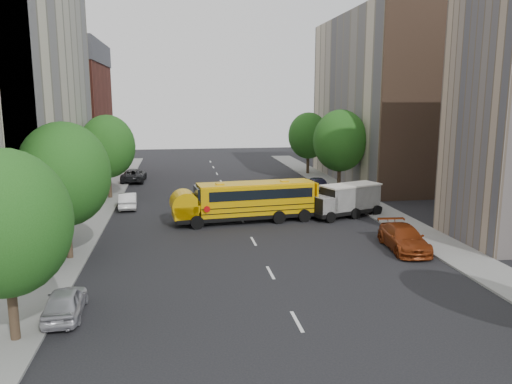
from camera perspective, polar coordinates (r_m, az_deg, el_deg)
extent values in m
plane|color=black|center=(34.42, -0.79, -4.74)|extent=(120.00, 120.00, 0.00)
cube|color=slate|center=(39.51, -18.64, -3.20)|extent=(3.00, 80.00, 0.12)
cube|color=slate|center=(42.16, 13.88, -2.10)|extent=(3.00, 80.00, 0.12)
cube|color=silver|center=(44.06, -2.64, -1.33)|extent=(0.15, 64.00, 0.01)
cube|color=maroon|center=(62.35, -21.46, 7.49)|extent=(10.00, 15.00, 13.00)
cube|color=beige|center=(57.52, 14.52, 10.17)|extent=(10.00, 22.00, 18.00)
cube|color=brown|center=(47.61, 19.82, 9.86)|extent=(10.10, 0.30, 18.00)
cylinder|color=yellow|center=(69.59, 20.05, 16.92)|extent=(1.00, 1.00, 35.00)
cylinder|color=#38281C|center=(21.35, -26.02, -11.85)|extent=(0.36, 0.36, 2.70)
ellipsoid|color=#1D4E15|center=(20.38, -26.77, -3.21)|extent=(4.80, 4.80, 5.52)
cylinder|color=#38281C|center=(30.52, -20.63, -4.65)|extent=(0.36, 0.36, 2.88)
ellipsoid|color=#1D4E15|center=(29.83, -21.07, 1.89)|extent=(5.12, 5.12, 5.89)
cylinder|color=#38281C|center=(47.90, -16.39, 0.92)|extent=(0.36, 0.36, 2.81)
ellipsoid|color=#1D4E15|center=(47.47, -16.61, 5.00)|extent=(4.99, 4.99, 5.74)
cylinder|color=#38281C|center=(50.00, 9.46, 1.68)|extent=(0.36, 0.36, 2.95)
ellipsoid|color=#1D4E15|center=(49.58, 9.59, 5.81)|extent=(5.25, 5.25, 6.04)
cylinder|color=#38281C|center=(61.40, 5.94, 3.31)|extent=(0.36, 0.36, 2.74)
ellipsoid|color=#1D4E15|center=(61.07, 6.00, 6.43)|extent=(4.86, 4.86, 5.59)
cube|color=black|center=(37.53, -1.12, -2.62)|extent=(10.89, 3.60, 0.29)
cube|color=#DDA204|center=(37.43, -0.14, -0.71)|extent=(8.80, 3.32, 2.19)
cube|color=#DDA204|center=(36.61, -7.80, -2.14)|extent=(1.95, 2.37, 0.95)
cube|color=black|center=(36.51, -6.29, -0.30)|extent=(0.72, 2.23, 1.14)
cube|color=#DDA204|center=(37.23, -0.14, 0.98)|extent=(8.77, 3.13, 0.13)
cube|color=black|center=(37.39, 0.14, 0.02)|extent=(8.04, 3.29, 0.72)
cube|color=black|center=(37.59, -0.14, -1.85)|extent=(8.80, 3.37, 0.06)
cube|color=black|center=(37.51, -0.14, -1.28)|extent=(8.80, 3.37, 0.06)
cube|color=#DDA204|center=(38.77, 6.06, -0.37)|extent=(0.41, 2.39, 2.19)
cube|color=#DDA204|center=(36.64, -4.03, 0.94)|extent=(0.63, 0.63, 0.10)
cube|color=#DDA204|center=(37.84, 3.07, 1.26)|extent=(0.63, 0.63, 0.10)
cylinder|color=#DDA204|center=(36.51, -7.82, -1.41)|extent=(2.23, 2.40, 2.00)
cylinder|color=red|center=(35.49, -5.40, -1.94)|extent=(0.48, 0.09, 0.48)
cylinder|color=black|center=(35.69, -6.46, -3.46)|extent=(0.98, 0.39, 0.95)
cylinder|color=black|center=(37.99, -7.02, -2.61)|extent=(0.98, 0.39, 0.95)
cylinder|color=black|center=(36.99, 2.49, -2.90)|extent=(0.98, 0.39, 0.95)
cylinder|color=black|center=(39.21, 1.43, -2.11)|extent=(0.98, 0.39, 0.95)
cylinder|color=black|center=(37.60, 5.26, -2.71)|extent=(0.98, 0.39, 0.95)
cylinder|color=black|center=(39.79, 4.06, -1.95)|extent=(0.98, 0.39, 0.95)
cube|color=black|center=(39.69, 10.14, -2.09)|extent=(6.27, 3.97, 0.30)
cube|color=white|center=(39.79, 10.74, -0.55)|extent=(4.94, 3.38, 1.79)
cube|color=white|center=(38.19, 7.66, -1.38)|extent=(1.97, 2.26, 1.19)
cube|color=silver|center=(39.62, 10.79, 0.79)|extent=(5.16, 3.55, 0.12)
cylinder|color=black|center=(37.61, 8.55, -2.88)|extent=(0.87, 0.53, 0.83)
cylinder|color=black|center=(39.14, 6.75, -2.30)|extent=(0.87, 0.53, 0.83)
cylinder|color=black|center=(39.10, 11.29, -2.45)|extent=(0.87, 0.53, 0.83)
cylinder|color=black|center=(40.58, 9.46, -1.91)|extent=(0.87, 0.53, 0.83)
cylinder|color=black|center=(40.54, 13.63, -2.08)|extent=(0.87, 0.53, 0.83)
cylinder|color=black|center=(41.96, 11.78, -1.57)|extent=(0.87, 0.53, 0.83)
imported|color=#ACABB2|center=(23.07, -21.00, -11.67)|extent=(1.67, 3.84, 1.29)
imported|color=white|center=(43.42, -14.44, -0.94)|extent=(1.67, 4.14, 1.34)
imported|color=black|center=(57.16, -13.78, 1.88)|extent=(2.62, 5.36, 1.47)
imported|color=maroon|center=(31.87, 16.53, -5.07)|extent=(2.51, 5.28, 1.49)
imported|color=#322F53|center=(49.00, 7.17, 0.74)|extent=(1.97, 4.62, 1.55)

